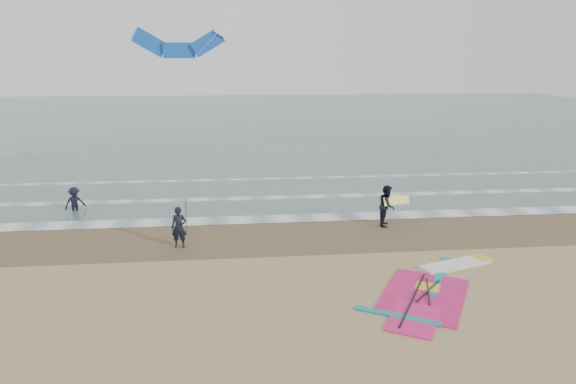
{
  "coord_description": "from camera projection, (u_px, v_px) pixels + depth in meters",
  "views": [
    {
      "loc": [
        -2.14,
        -15.09,
        7.59
      ],
      "look_at": [
        -0.1,
        5.0,
        2.2
      ],
      "focal_mm": 32.0,
      "sensor_mm": 36.0,
      "label": 1
    }
  ],
  "objects": [
    {
      "name": "held_pole",
      "position": [
        186.0,
        218.0,
        20.67
      ],
      "size": [
        0.17,
        0.86,
        1.82
      ],
      "color": "black",
      "rests_on": "ground"
    },
    {
      "name": "wet_sand_band",
      "position": [
        288.0,
        235.0,
        22.43
      ],
      "size": [
        120.0,
        5.0,
        0.01
      ],
      "primitive_type": "cube",
      "color": "brown",
      "rests_on": "ground"
    },
    {
      "name": "sea_water",
      "position": [
        253.0,
        119.0,
        62.8
      ],
      "size": [
        120.0,
        80.0,
        0.02
      ],
      "primitive_type": "cube",
      "color": "#47605E",
      "rests_on": "ground"
    },
    {
      "name": "windsurf_rig",
      "position": [
        435.0,
        287.0,
        17.29
      ],
      "size": [
        6.09,
        5.77,
        0.15
      ],
      "color": "white",
      "rests_on": "ground"
    },
    {
      "name": "ground",
      "position": [
        306.0,
        297.0,
        16.67
      ],
      "size": [
        120.0,
        120.0,
        0.0
      ],
      "primitive_type": "plane",
      "color": "tan",
      "rests_on": "ground"
    },
    {
      "name": "person_walking",
      "position": [
        387.0,
        205.0,
        23.44
      ],
      "size": [
        1.01,
        1.12,
        1.89
      ],
      "primitive_type": "imported",
      "rotation": [
        0.0,
        0.0,
        1.19
      ],
      "color": "black",
      "rests_on": "ground"
    },
    {
      "name": "foam_waterline",
      "position": [
        279.0,
        205.0,
        26.7
      ],
      "size": [
        120.0,
        9.15,
        0.02
      ],
      "color": "white",
      "rests_on": "ground"
    },
    {
      "name": "carried_kiteboard",
      "position": [
        396.0,
        201.0,
        23.32
      ],
      "size": [
        1.3,
        0.51,
        0.39
      ],
      "color": "yellow",
      "rests_on": "ground"
    },
    {
      "name": "person_wading",
      "position": [
        74.0,
        196.0,
        25.58
      ],
      "size": [
        1.18,
        1.11,
        1.6
      ],
      "primitive_type": "imported",
      "rotation": [
        0.0,
        0.0,
        0.68
      ],
      "color": "black",
      "rests_on": "ground"
    },
    {
      "name": "person_standing",
      "position": [
        179.0,
        227.0,
        20.74
      ],
      "size": [
        0.67,
        0.48,
        1.71
      ],
      "primitive_type": "imported",
      "rotation": [
        0.0,
        0.0,
        -0.12
      ],
      "color": "black",
      "rests_on": "ground"
    },
    {
      "name": "surf_kite",
      "position": [
        178.0,
        36.0,
        26.28
      ],
      "size": [
        8.63,
        2.44,
        9.19
      ],
      "color": "white",
      "rests_on": "ground"
    }
  ]
}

